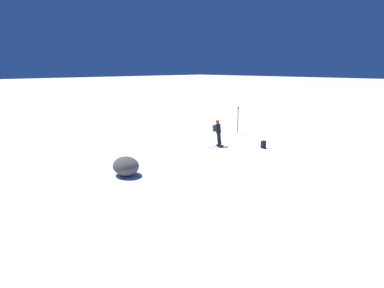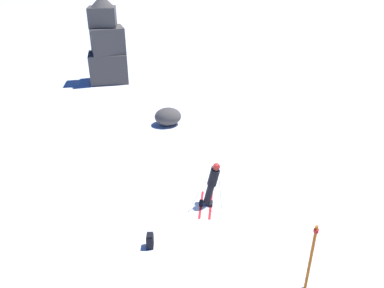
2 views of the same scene
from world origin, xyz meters
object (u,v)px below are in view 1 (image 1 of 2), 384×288
trail_marker (238,119)px  exposed_boulder_0 (126,166)px  spare_backpack (263,145)px  skier (218,132)px

trail_marker → exposed_boulder_0: bearing=100.4°
spare_backpack → exposed_boulder_0: bearing=-0.7°
spare_backpack → trail_marker: (4.09, -2.52, 0.96)m
skier → exposed_boulder_0: (-0.55, 7.60, -0.55)m
spare_backpack → trail_marker: trail_marker is taller
spare_backpack → exposed_boulder_0: 9.57m
spare_backpack → exposed_boulder_0: (1.92, 9.38, 0.22)m
exposed_boulder_0 → trail_marker: bearing=-79.6°
spare_backpack → trail_marker: size_ratio=0.23×
skier → spare_backpack: (-2.46, -1.78, -0.77)m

